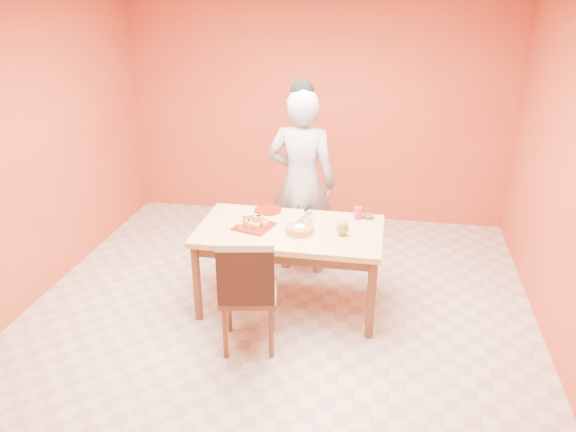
% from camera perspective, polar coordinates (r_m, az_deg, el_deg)
% --- Properties ---
extents(floor, '(5.00, 5.00, 0.00)m').
position_cam_1_polar(floor, '(4.96, -1.42, -10.89)').
color(floor, beige).
rests_on(floor, ground).
extents(wall_back, '(4.50, 0.00, 4.50)m').
position_cam_1_polar(wall_back, '(6.73, 2.92, 10.89)').
color(wall_back, '#C4562D').
rests_on(wall_back, floor).
extents(wall_left, '(0.00, 5.00, 5.00)m').
position_cam_1_polar(wall_left, '(5.28, -26.33, 5.08)').
color(wall_left, '#C4562D').
rests_on(wall_left, floor).
extents(dining_table, '(1.60, 0.90, 0.76)m').
position_cam_1_polar(dining_table, '(4.91, 0.20, -2.25)').
color(dining_table, '#E9C07A').
rests_on(dining_table, floor).
extents(dining_chair, '(0.53, 0.59, 0.97)m').
position_cam_1_polar(dining_chair, '(4.44, -4.11, -7.66)').
color(dining_chair, brown).
rests_on(dining_chair, floor).
extents(pastry_pile, '(0.27, 0.27, 0.09)m').
position_cam_1_polar(pastry_pile, '(4.88, -3.48, -0.48)').
color(pastry_pile, tan).
rests_on(pastry_pile, pastry_platter).
extents(person, '(0.69, 0.47, 1.85)m').
position_cam_1_polar(person, '(5.47, 1.37, 3.38)').
color(person, '#959497').
rests_on(person, floor).
extents(pastry_platter, '(0.37, 0.37, 0.02)m').
position_cam_1_polar(pastry_platter, '(4.90, -3.47, -1.04)').
color(pastry_platter, maroon).
rests_on(pastry_platter, dining_table).
extents(red_dinner_plate, '(0.28, 0.28, 0.02)m').
position_cam_1_polar(red_dinner_plate, '(5.24, -2.05, 0.61)').
color(red_dinner_plate, maroon).
rests_on(red_dinner_plate, dining_table).
extents(white_cake_plate, '(0.33, 0.33, 0.01)m').
position_cam_1_polar(white_cake_plate, '(4.77, 1.19, -1.77)').
color(white_cake_plate, white).
rests_on(white_cake_plate, dining_table).
extents(sponge_cake, '(0.31, 0.31, 0.06)m').
position_cam_1_polar(sponge_cake, '(4.75, 1.19, -1.40)').
color(sponge_cake, orange).
rests_on(sponge_cake, white_cake_plate).
extents(cake_server, '(0.12, 0.28, 0.01)m').
position_cam_1_polar(cake_server, '(4.90, 1.65, -0.18)').
color(cake_server, silver).
rests_on(cake_server, sponge_cake).
extents(egg_ornament, '(0.11, 0.09, 0.13)m').
position_cam_1_polar(egg_ornament, '(4.74, 5.56, -1.22)').
color(egg_ornament, olive).
rests_on(egg_ornament, dining_table).
extents(magenta_glass, '(0.08, 0.08, 0.11)m').
position_cam_1_polar(magenta_glass, '(5.09, 7.13, 0.31)').
color(magenta_glass, '#C21D46').
rests_on(magenta_glass, dining_table).
extents(checker_tin, '(0.10, 0.10, 0.03)m').
position_cam_1_polar(checker_tin, '(5.12, 8.13, -0.05)').
color(checker_tin, '#331F0D').
rests_on(checker_tin, dining_table).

